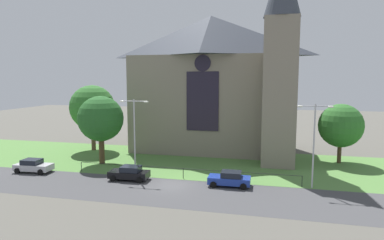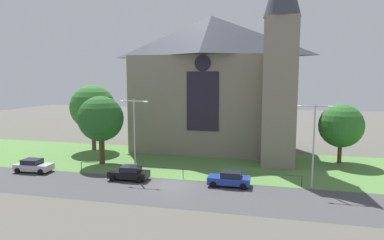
{
  "view_description": "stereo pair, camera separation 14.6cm",
  "coord_description": "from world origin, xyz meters",
  "px_view_note": "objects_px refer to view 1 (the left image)",
  "views": [
    {
      "loc": [
        9.69,
        -31.92,
        10.74
      ],
      "look_at": [
        0.22,
        8.0,
        5.72
      ],
      "focal_mm": 31.66,
      "sensor_mm": 36.0,
      "label": 1
    },
    {
      "loc": [
        9.83,
        -31.88,
        10.74
      ],
      "look_at": [
        0.22,
        8.0,
        5.72
      ],
      "focal_mm": 31.66,
      "sensor_mm": 36.0,
      "label": 2
    }
  ],
  "objects_px": {
    "tree_right_far": "(341,126)",
    "streetlamp_far": "(314,135)",
    "parked_car_silver": "(33,166)",
    "parked_car_blue": "(230,179)",
    "church_building": "(215,82)",
    "tree_left_far": "(92,108)",
    "streetlamp_near": "(134,128)",
    "tree_left_near": "(101,119)",
    "parked_car_black": "(130,173)"
  },
  "relations": [
    {
      "from": "church_building",
      "to": "parked_car_silver",
      "type": "distance_m",
      "value": 26.88
    },
    {
      "from": "streetlamp_far",
      "to": "parked_car_silver",
      "type": "height_order",
      "value": "streetlamp_far"
    },
    {
      "from": "tree_left_far",
      "to": "parked_car_black",
      "type": "bearing_deg",
      "value": -48.36
    },
    {
      "from": "tree_right_far",
      "to": "tree_left_near",
      "type": "height_order",
      "value": "tree_left_near"
    },
    {
      "from": "tree_left_near",
      "to": "parked_car_blue",
      "type": "xyz_separation_m",
      "value": [
        16.97,
        -5.4,
        -4.98
      ]
    },
    {
      "from": "church_building",
      "to": "tree_right_far",
      "type": "distance_m",
      "value": 18.33
    },
    {
      "from": "parked_car_silver",
      "to": "streetlamp_near",
      "type": "bearing_deg",
      "value": 4.16
    },
    {
      "from": "parked_car_silver",
      "to": "parked_car_blue",
      "type": "xyz_separation_m",
      "value": [
        22.74,
        0.13,
        0.0
      ]
    },
    {
      "from": "tree_left_far",
      "to": "streetlamp_far",
      "type": "distance_m",
      "value": 32.26
    },
    {
      "from": "tree_left_far",
      "to": "parked_car_silver",
      "type": "distance_m",
      "value": 13.95
    },
    {
      "from": "tree_left_far",
      "to": "parked_car_black",
      "type": "distance_m",
      "value": 18.28
    },
    {
      "from": "streetlamp_far",
      "to": "parked_car_black",
      "type": "bearing_deg",
      "value": -174.73
    },
    {
      "from": "tree_left_near",
      "to": "parked_car_blue",
      "type": "relative_size",
      "value": 2.03
    },
    {
      "from": "parked_car_blue",
      "to": "church_building",
      "type": "bearing_deg",
      "value": -76.52
    },
    {
      "from": "church_building",
      "to": "parked_car_blue",
      "type": "relative_size",
      "value": 6.14
    },
    {
      "from": "tree_right_far",
      "to": "parked_car_blue",
      "type": "bearing_deg",
      "value": -134.45
    },
    {
      "from": "parked_car_silver",
      "to": "parked_car_blue",
      "type": "bearing_deg",
      "value": -2.45
    },
    {
      "from": "church_building",
      "to": "tree_right_far",
      "type": "xyz_separation_m",
      "value": [
        16.95,
        -4.36,
        -5.46
      ]
    },
    {
      "from": "tree_left_far",
      "to": "tree_right_far",
      "type": "relative_size",
      "value": 1.29
    },
    {
      "from": "tree_left_near",
      "to": "streetlamp_far",
      "type": "bearing_deg",
      "value": -9.25
    },
    {
      "from": "tree_right_far",
      "to": "parked_car_silver",
      "type": "xyz_separation_m",
      "value": [
        -35.24,
        -12.87,
        -4.07
      ]
    },
    {
      "from": "tree_left_far",
      "to": "parked_car_silver",
      "type": "relative_size",
      "value": 2.29
    },
    {
      "from": "church_building",
      "to": "streetlamp_far",
      "type": "bearing_deg",
      "value": -51.73
    },
    {
      "from": "church_building",
      "to": "parked_car_silver",
      "type": "relative_size",
      "value": 6.07
    },
    {
      "from": "parked_car_black",
      "to": "parked_car_silver",
      "type": "bearing_deg",
      "value": -3.57
    },
    {
      "from": "tree_left_far",
      "to": "tree_left_near",
      "type": "distance_m",
      "value": 8.92
    },
    {
      "from": "tree_left_near",
      "to": "parked_car_silver",
      "type": "distance_m",
      "value": 9.41
    },
    {
      "from": "tree_left_far",
      "to": "parked_car_black",
      "type": "height_order",
      "value": "tree_left_far"
    },
    {
      "from": "streetlamp_far",
      "to": "parked_car_blue",
      "type": "height_order",
      "value": "streetlamp_far"
    },
    {
      "from": "tree_right_far",
      "to": "parked_car_black",
      "type": "bearing_deg",
      "value": -150.44
    },
    {
      "from": "parked_car_silver",
      "to": "parked_car_blue",
      "type": "height_order",
      "value": "same"
    },
    {
      "from": "parked_car_black",
      "to": "parked_car_blue",
      "type": "distance_m",
      "value": 10.66
    },
    {
      "from": "tree_left_near",
      "to": "parked_car_black",
      "type": "relative_size",
      "value": 2.02
    },
    {
      "from": "tree_left_near",
      "to": "parked_car_black",
      "type": "distance_m",
      "value": 9.91
    },
    {
      "from": "streetlamp_near",
      "to": "tree_left_near",
      "type": "bearing_deg",
      "value": 146.93
    },
    {
      "from": "tree_left_far",
      "to": "streetlamp_near",
      "type": "distance_m",
      "value": 16.11
    },
    {
      "from": "tree_right_far",
      "to": "streetlamp_near",
      "type": "distance_m",
      "value": 25.89
    },
    {
      "from": "tree_right_far",
      "to": "streetlamp_far",
      "type": "relative_size",
      "value": 0.91
    },
    {
      "from": "church_building",
      "to": "tree_left_far",
      "type": "distance_m",
      "value": 18.72
    },
    {
      "from": "church_building",
      "to": "parked_car_blue",
      "type": "bearing_deg",
      "value": -75.45
    },
    {
      "from": "streetlamp_near",
      "to": "parked_car_blue",
      "type": "bearing_deg",
      "value": -7.08
    },
    {
      "from": "tree_left_near",
      "to": "parked_car_silver",
      "type": "xyz_separation_m",
      "value": [
        -5.76,
        -5.53,
        -4.98
      ]
    },
    {
      "from": "church_building",
      "to": "tree_left_near",
      "type": "distance_m",
      "value": 17.75
    },
    {
      "from": "parked_car_black",
      "to": "parked_car_blue",
      "type": "relative_size",
      "value": 1.01
    },
    {
      "from": "tree_left_far",
      "to": "parked_car_silver",
      "type": "bearing_deg",
      "value": -92.41
    },
    {
      "from": "tree_left_far",
      "to": "parked_car_blue",
      "type": "xyz_separation_m",
      "value": [
        22.2,
        -12.59,
        -5.7
      ]
    },
    {
      "from": "tree_left_far",
      "to": "streetlamp_far",
      "type": "bearing_deg",
      "value": -20.45
    },
    {
      "from": "streetlamp_near",
      "to": "parked_car_black",
      "type": "xyz_separation_m",
      "value": [
        0.07,
        -1.72,
        -4.65
      ]
    },
    {
      "from": "streetlamp_far",
      "to": "parked_car_silver",
      "type": "xyz_separation_m",
      "value": [
        -30.74,
        -1.46,
        -4.54
      ]
    },
    {
      "from": "church_building",
      "to": "parked_car_black",
      "type": "height_order",
      "value": "church_building"
    }
  ]
}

